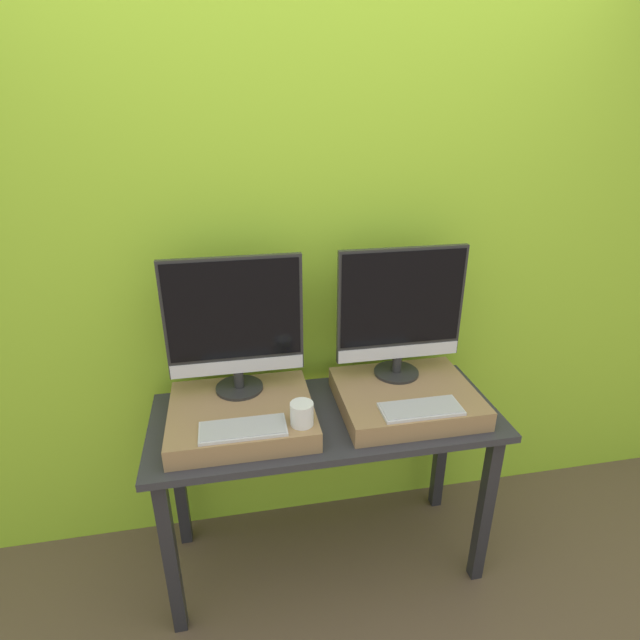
{
  "coord_description": "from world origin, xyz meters",
  "views": [
    {
      "loc": [
        -0.34,
        -1.36,
        1.92
      ],
      "look_at": [
        0.0,
        0.4,
        1.14
      ],
      "focal_mm": 28.0,
      "sensor_mm": 36.0,
      "label": 1
    }
  ],
  "objects_px": {
    "monitor_left": "(235,323)",
    "keyboard_right": "(421,409)",
    "keyboard_left": "(243,429)",
    "monitor_right": "(401,310)",
    "mug": "(302,414)"
  },
  "relations": [
    {
      "from": "monitor_left",
      "to": "keyboard_right",
      "type": "bearing_deg",
      "value": -23.11
    },
    {
      "from": "keyboard_left",
      "to": "monitor_right",
      "type": "relative_size",
      "value": 0.55
    },
    {
      "from": "keyboard_left",
      "to": "monitor_left",
      "type": "bearing_deg",
      "value": 90.0
    },
    {
      "from": "keyboard_right",
      "to": "keyboard_left",
      "type": "bearing_deg",
      "value": 180.0
    },
    {
      "from": "monitor_right",
      "to": "keyboard_right",
      "type": "distance_m",
      "value": 0.4
    },
    {
      "from": "keyboard_left",
      "to": "keyboard_right",
      "type": "relative_size",
      "value": 1.0
    },
    {
      "from": "monitor_right",
      "to": "monitor_left",
      "type": "bearing_deg",
      "value": 180.0
    },
    {
      "from": "monitor_left",
      "to": "keyboard_left",
      "type": "height_order",
      "value": "monitor_left"
    },
    {
      "from": "keyboard_right",
      "to": "monitor_left",
      "type": "bearing_deg",
      "value": 156.89
    },
    {
      "from": "keyboard_left",
      "to": "monitor_right",
      "type": "height_order",
      "value": "monitor_right"
    },
    {
      "from": "monitor_right",
      "to": "keyboard_left",
      "type": "bearing_deg",
      "value": -156.89
    },
    {
      "from": "monitor_left",
      "to": "keyboard_right",
      "type": "height_order",
      "value": "monitor_left"
    },
    {
      "from": "monitor_left",
      "to": "mug",
      "type": "xyz_separation_m",
      "value": [
        0.21,
        -0.28,
        -0.25
      ]
    },
    {
      "from": "monitor_left",
      "to": "keyboard_left",
      "type": "relative_size",
      "value": 1.8
    },
    {
      "from": "keyboard_right",
      "to": "monitor_right",
      "type": "bearing_deg",
      "value": 90.0
    }
  ]
}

